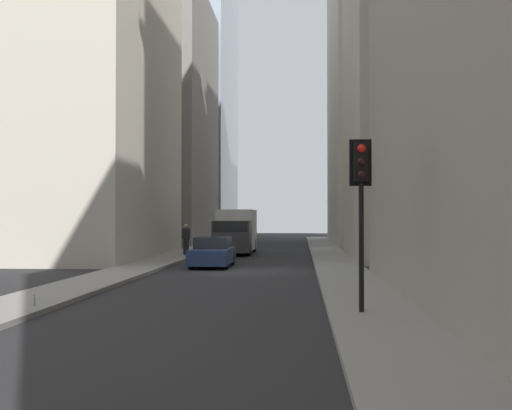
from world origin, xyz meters
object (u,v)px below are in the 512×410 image
Objects in this scene: traffic_light_foreground at (361,184)px; pedestrian at (186,238)px; delivery_truck at (236,231)px; sedan_navy at (213,253)px; discarded_bottle at (34,302)px.

traffic_light_foreground reaches higher than pedestrian.
traffic_light_foreground is (-25.40, -5.57, 1.65)m from delivery_truck.
traffic_light_foreground is 2.22× the size of pedestrian.
delivery_truck is at bearing 12.37° from traffic_light_foreground.
pedestrian reaches higher than sedan_navy.
discarded_bottle is (-24.98, 2.44, -1.21)m from delivery_truck.
discarded_bottle is at bearing 170.38° from sedan_navy.
delivery_truck is at bearing -38.62° from pedestrian.
traffic_light_foreground is at bearing -167.63° from delivery_truck.
traffic_light_foreground is at bearing -93.05° from discarded_bottle.
delivery_truck is 3.56× the size of pedestrian.
sedan_navy is at bearing 20.62° from traffic_light_foreground.
traffic_light_foreground is at bearing -159.38° from sedan_navy.
sedan_navy is 2.37× the size of pedestrian.
delivery_truck is at bearing -5.57° from discarded_bottle.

